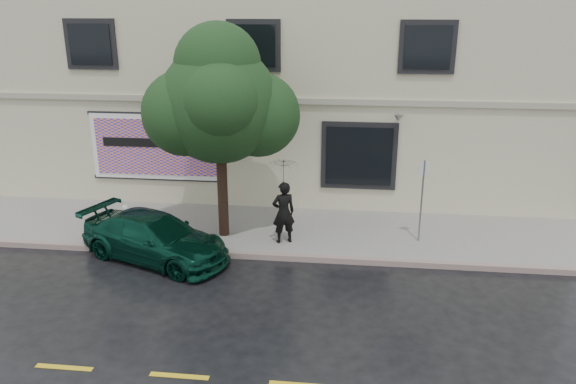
# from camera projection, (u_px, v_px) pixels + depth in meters

# --- Properties ---
(ground) EXTENTS (90.00, 90.00, 0.00)m
(ground) POSITION_uv_depth(u_px,v_px,m) (223.00, 284.00, 13.46)
(ground) COLOR black
(ground) RESTS_ON ground
(sidewalk) EXTENTS (20.00, 3.50, 0.15)m
(sidewalk) POSITION_uv_depth(u_px,v_px,m) (247.00, 229.00, 16.49)
(sidewalk) COLOR gray
(sidewalk) RESTS_ON ground
(curb) EXTENTS (20.00, 0.18, 0.16)m
(curb) POSITION_uv_depth(u_px,v_px,m) (235.00, 255.00, 14.85)
(curb) COLOR gray
(curb) RESTS_ON ground
(road_marking) EXTENTS (19.00, 0.12, 0.01)m
(road_marking) POSITION_uv_depth(u_px,v_px,m) (179.00, 376.00, 10.17)
(road_marking) COLOR gold
(road_marking) RESTS_ON ground
(building) EXTENTS (20.00, 8.12, 7.00)m
(building) POSITION_uv_depth(u_px,v_px,m) (273.00, 84.00, 20.78)
(building) COLOR #B7B093
(building) RESTS_ON ground
(billboard) EXTENTS (4.30, 0.16, 2.20)m
(billboard) POSITION_uv_depth(u_px,v_px,m) (156.00, 147.00, 17.76)
(billboard) COLOR white
(billboard) RESTS_ON ground
(car) EXTENTS (4.51, 3.23, 1.20)m
(car) POSITION_uv_depth(u_px,v_px,m) (155.00, 237.00, 14.62)
(car) COLOR #072F22
(car) RESTS_ON ground
(pedestrian) EXTENTS (0.74, 0.63, 1.73)m
(pedestrian) POSITION_uv_depth(u_px,v_px,m) (284.00, 212.00, 15.18)
(pedestrian) COLOR black
(pedestrian) RESTS_ON sidewalk
(umbrella) EXTENTS (0.97, 0.97, 0.68)m
(umbrella) POSITION_uv_depth(u_px,v_px,m) (283.00, 170.00, 14.79)
(umbrella) COLOR black
(umbrella) RESTS_ON pedestrian
(street_tree) EXTENTS (3.15, 3.15, 5.29)m
(street_tree) POSITION_uv_depth(u_px,v_px,m) (219.00, 105.00, 14.77)
(street_tree) COLOR #322116
(street_tree) RESTS_ON sidewalk
(fire_hydrant) EXTENTS (0.33, 0.31, 0.82)m
(fire_hydrant) POSITION_uv_depth(u_px,v_px,m) (126.00, 219.00, 16.02)
(fire_hydrant) COLOR silver
(fire_hydrant) RESTS_ON sidewalk
(sign_pole) EXTENTS (0.28, 0.09, 2.30)m
(sign_pole) POSITION_uv_depth(u_px,v_px,m) (422.00, 193.00, 15.09)
(sign_pole) COLOR gray
(sign_pole) RESTS_ON sidewalk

